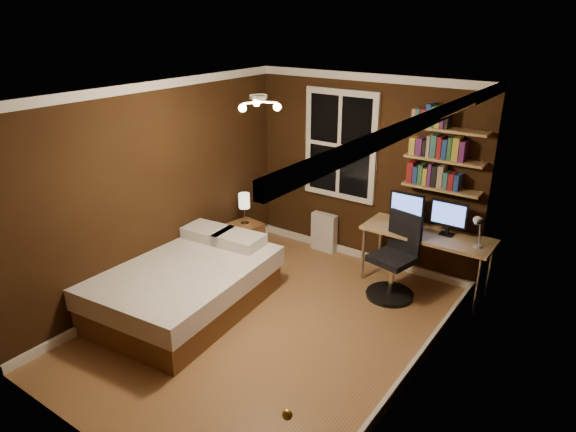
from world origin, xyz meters
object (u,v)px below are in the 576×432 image
Objects in this scene: nightstand at (245,240)px; desk at (427,237)px; monitor_left at (407,209)px; bed at (186,285)px; radiator at (324,232)px; monitor_right at (448,218)px; bedside_lamp at (244,209)px; desk_lamp at (478,231)px; office_chair at (395,266)px.

desk is (2.35, 0.60, 0.42)m from nightstand.
bed is at bearing -129.22° from monitor_left.
monitor_right is (1.76, -0.13, 0.66)m from radiator.
bed is 1.52m from bedside_lamp.
bedside_lamp is 1.00× the size of monitor_right.
monitor_left is 0.95m from desk_lamp.
office_chair is at bearing -78.28° from monitor_left.
nightstand is 2.46m from desk.
desk reaches higher than radiator.
monitor_right is (2.55, 0.68, 0.23)m from bedside_lamp.
monitor_left is at bearing 166.94° from desk_lamp.
radiator reaches higher than nightstand.
monitor_right reaches higher than nightstand.
radiator is (0.79, 0.80, 0.03)m from nightstand.
desk is at bearing 39.44° from bed.
monitor_left and monitor_right have the same top height.
monitor_right is 0.46m from desk_lamp.
nightstand is 0.32× the size of desk.
bedside_lamp is at bearing -165.66° from desk.
office_chair is at bearing -131.32° from monitor_right.
monitor_right is at bearing 0.00° from monitor_left.
bedside_lamp is 2.16m from office_chair.
nightstand is at bearing -165.66° from desk.
nightstand is at bearing 0.00° from bedside_lamp.
bedside_lamp is at bearing -134.31° from radiator.
monitor_right is 0.84m from office_chair.
radiator is 1.26× the size of desk_lamp.
bed is 1.47m from nightstand.
radiator is (0.48, 2.24, -0.02)m from bed.
bedside_lamp is 0.79× the size of radiator.
desk is 1.50× the size of office_chair.
bed is 2.91m from desk.
desk_lamp is 1.03m from office_chair.
radiator is 0.54× the size of office_chair.
nightstand is at bearing 96.55° from bed.
desk_lamp reaches higher than bed.
nightstand is 1.12m from radiator.
bedside_lamp is at bearing -162.16° from office_chair.
nightstand is 2.72m from monitor_right.
radiator is 0.36× the size of desk.
radiator is at bearing 172.54° from desk.
monitor_right is at bearing 37.83° from bed.
desk reaches higher than nightstand.
bedside_lamp is 2.15m from monitor_left.
desk_lamp is (0.60, -0.14, 0.28)m from desk.
desk_lamp is at bearing 30.20° from bed.
nightstand is 2.25m from monitor_left.
bed is 4.91× the size of desk_lamp.
bed is 4.97× the size of bedside_lamp.
monitor_left is (1.72, 2.11, 0.65)m from bed.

